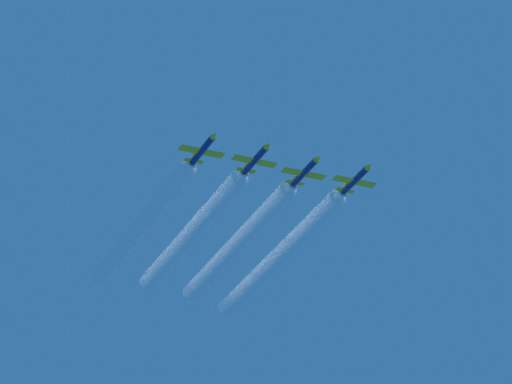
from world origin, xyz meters
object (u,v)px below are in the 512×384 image
jet_inner_left (305,171)px  jet_inner_right (203,149)px  jet_far_left (356,179)px  jet_center (256,159)px

jet_inner_left → jet_inner_right: jet_inner_right is taller
jet_far_left → jet_inner_right: bearing=-1.2°
jet_inner_left → jet_center: bearing=3.4°
jet_far_left → jet_inner_left: (9.82, -0.70, -0.07)m
jet_inner_left → jet_center: size_ratio=1.00×
jet_center → jet_inner_left: bearing=-176.6°
jet_far_left → jet_inner_right: size_ratio=1.00×
jet_far_left → jet_inner_left: size_ratio=1.00×
jet_far_left → jet_center: bearing=-0.4°
jet_inner_left → jet_center: jet_center is taller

